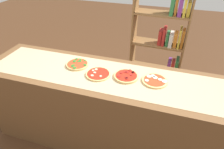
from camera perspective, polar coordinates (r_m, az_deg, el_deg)
name	(u,v)px	position (r m, az deg, el deg)	size (l,w,h in m)	color
ground_plane	(112,139)	(2.51, 0.00, -18.10)	(12.00, 12.00, 0.00)	#4C2D19
counter	(112,111)	(2.17, 0.00, -10.61)	(2.64, 0.67, 0.93)	brown
parchment_paper	(112,76)	(1.87, 0.00, -0.48)	(2.46, 0.53, 0.00)	tan
pizza_spinach_0	(77,64)	(2.06, -9.95, 2.94)	(0.23, 0.23, 0.03)	#DBB26B
pizza_mushroom_1	(98,74)	(1.88, -4.03, 0.15)	(0.24, 0.24, 0.02)	#DBB26B
pizza_pepperoni_2	(126,76)	(1.85, 4.14, -0.45)	(0.23, 0.23, 0.03)	#DBB26B
pizza_mozzarella_3	(155,80)	(1.83, 12.27, -1.70)	(0.23, 0.23, 0.02)	#DBB26B
bookshelf	(164,45)	(2.78, 14.86, 8.37)	(0.71, 0.29, 1.65)	brown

